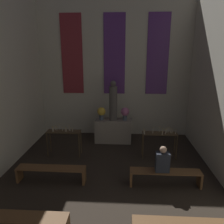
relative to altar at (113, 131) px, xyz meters
name	(u,v)px	position (x,y,z in m)	size (l,w,h in m)	color
wall_back	(114,68)	(0.00, 0.96, 2.42)	(6.47, 0.16, 5.68)	beige
altar	(113,131)	(0.00, 0.00, 0.00)	(1.43, 0.61, 0.91)	gray
statue	(113,102)	(0.00, 0.00, 1.18)	(0.31, 0.31, 1.56)	#5B5651
flower_vase_left	(101,112)	(-0.47, 0.00, 0.76)	(0.33, 0.33, 0.51)	#4C5666
flower_vase_right	(125,113)	(0.47, 0.00, 0.76)	(0.33, 0.33, 0.51)	#4C5666
candle_rack_left	(64,135)	(-1.64, -1.30, 0.29)	(1.17, 0.39, 1.08)	#473823
candle_rack_right	(160,137)	(1.64, -1.31, 0.29)	(1.17, 0.39, 1.08)	#473823
pew_third_left	(20,221)	(-1.56, -4.83, -0.14)	(1.90, 0.36, 0.43)	brown
pew_back_left	(51,171)	(-1.56, -2.97, -0.14)	(1.90, 0.36, 0.43)	brown
pew_back_right	(165,175)	(1.56, -2.97, -0.14)	(1.90, 0.36, 0.43)	brown
person_seated	(163,161)	(1.46, -2.97, 0.28)	(0.36, 0.24, 0.71)	#282D38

